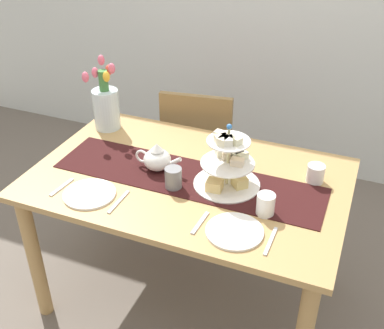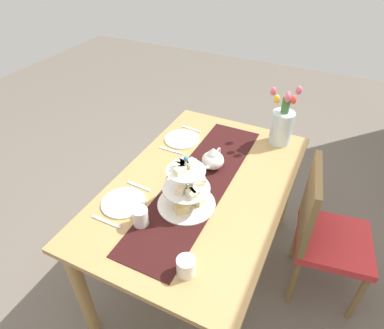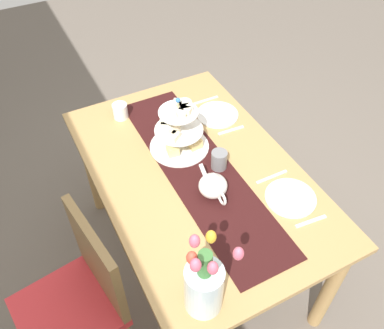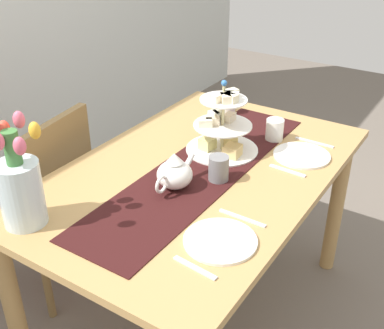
# 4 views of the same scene
# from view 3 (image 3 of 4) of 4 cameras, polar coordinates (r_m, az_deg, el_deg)

# --- Properties ---
(ground_plane) EXTENTS (8.00, 8.00, 0.00)m
(ground_plane) POSITION_cam_3_polar(r_m,az_deg,el_deg) (2.58, 0.47, -12.68)
(ground_plane) COLOR #6B6056
(dining_table) EXTENTS (1.44, 0.92, 0.77)m
(dining_table) POSITION_cam_3_polar(r_m,az_deg,el_deg) (2.05, 0.58, -3.16)
(dining_table) COLOR tan
(dining_table) RESTS_ON ground_plane
(chair_left) EXTENTS (0.48, 0.48, 0.91)m
(chair_left) POSITION_cam_3_polar(r_m,az_deg,el_deg) (1.96, -15.33, -17.23)
(chair_left) COLOR olive
(chair_left) RESTS_ON ground_plane
(table_runner) EXTENTS (1.26, 0.31, 0.00)m
(table_runner) POSITION_cam_3_polar(r_m,az_deg,el_deg) (1.96, 0.95, -0.74)
(table_runner) COLOR black
(table_runner) RESTS_ON dining_table
(tiered_cake_stand) EXTENTS (0.30, 0.30, 0.30)m
(tiered_cake_stand) POSITION_cam_3_polar(r_m,az_deg,el_deg) (2.01, -1.83, 4.58)
(tiered_cake_stand) COLOR beige
(tiered_cake_stand) RESTS_ON table_runner
(teapot) EXTENTS (0.24, 0.13, 0.14)m
(teapot) POSITION_cam_3_polar(r_m,az_deg,el_deg) (1.82, 2.96, -2.89)
(teapot) COLOR white
(teapot) RESTS_ON table_runner
(tulip_vase) EXTENTS (0.14, 0.18, 0.39)m
(tulip_vase) POSITION_cam_3_polar(r_m,az_deg,el_deg) (1.46, 1.71, -16.34)
(tulip_vase) COLOR silver
(tulip_vase) RESTS_ON dining_table
(cream_jug) EXTENTS (0.08, 0.08, 0.08)m
(cream_jug) POSITION_cam_3_polar(r_m,az_deg,el_deg) (2.26, -9.97, 7.35)
(cream_jug) COLOR white
(cream_jug) RESTS_ON dining_table
(dinner_plate_left) EXTENTS (0.23, 0.23, 0.01)m
(dinner_plate_left) POSITION_cam_3_polar(r_m,az_deg,el_deg) (1.90, 13.57, -4.53)
(dinner_plate_left) COLOR white
(dinner_plate_left) RESTS_ON dining_table
(fork_left) EXTENTS (0.03, 0.15, 0.01)m
(fork_left) POSITION_cam_3_polar(r_m,az_deg,el_deg) (1.84, 16.25, -7.62)
(fork_left) COLOR silver
(fork_left) RESTS_ON dining_table
(knife_left) EXTENTS (0.02, 0.17, 0.01)m
(knife_left) POSITION_cam_3_polar(r_m,az_deg,el_deg) (1.97, 11.07, -1.70)
(knife_left) COLOR silver
(knife_left) RESTS_ON dining_table
(dinner_plate_right) EXTENTS (0.23, 0.23, 0.01)m
(dinner_plate_right) POSITION_cam_3_polar(r_m,az_deg,el_deg) (2.27, 3.55, 6.96)
(dinner_plate_right) COLOR white
(dinner_plate_right) RESTS_ON dining_table
(fork_right) EXTENTS (0.02, 0.15, 0.01)m
(fork_right) POSITION_cam_3_polar(r_m,az_deg,el_deg) (2.18, 5.45, 4.76)
(fork_right) COLOR silver
(fork_right) RESTS_ON dining_table
(knife_right) EXTENTS (0.02, 0.17, 0.01)m
(knife_right) POSITION_cam_3_polar(r_m,az_deg,el_deg) (2.37, 1.79, 8.90)
(knife_right) COLOR silver
(knife_right) RESTS_ON dining_table
(mug_grey) EXTENTS (0.08, 0.08, 0.09)m
(mug_grey) POSITION_cam_3_polar(r_m,az_deg,el_deg) (1.94, 3.80, 0.65)
(mug_grey) COLOR slate
(mug_grey) RESTS_ON table_runner
(mug_white_text) EXTENTS (0.08, 0.08, 0.09)m
(mug_white_text) POSITION_cam_3_polar(r_m,az_deg,el_deg) (2.24, -1.01, 7.78)
(mug_white_text) COLOR white
(mug_white_text) RESTS_ON dining_table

